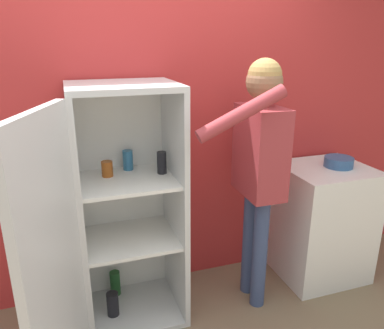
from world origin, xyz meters
TOP-DOWN VIEW (x-y plane):
  - wall_back at (0.00, 0.98)m, footprint 7.00×0.06m
  - refrigerator at (-0.30, 0.55)m, footprint 0.92×1.20m
  - person at (0.67, 0.51)m, footprint 0.66×0.54m
  - counter at (1.35, 0.63)m, footprint 0.67×0.60m
  - bowl at (1.44, 0.62)m, footprint 0.22×0.22m

SIDE VIEW (x-z plane):
  - counter at x=1.35m, z-range 0.00..0.93m
  - refrigerator at x=-0.30m, z-range -0.01..1.62m
  - bowl at x=1.44m, z-range 0.93..1.01m
  - person at x=0.67m, z-range 0.26..2.02m
  - wall_back at x=0.00m, z-range 0.00..2.55m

